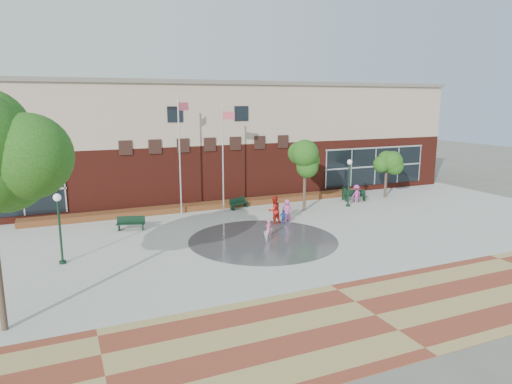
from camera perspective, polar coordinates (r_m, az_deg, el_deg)
name	(u,v)px	position (r m, az deg, el deg)	size (l,w,h in m)	color
ground	(288,257)	(23.32, 3.97, -8.07)	(120.00, 120.00, 0.00)	#666056
plaza_concrete	(256,235)	(26.75, 0.00, -5.46)	(46.00, 18.00, 0.01)	#A8A8A0
paver_band	(376,315)	(17.90, 14.72, -14.68)	(46.00, 6.00, 0.01)	brown
splash_pad	(263,240)	(25.88, 0.89, -6.05)	(8.40, 8.40, 0.01)	#383A3D
library_building	(191,139)	(38.46, -8.11, 6.64)	(44.40, 10.40, 9.20)	#5A1D14
flower_bed	(215,208)	(33.62, -5.19, -2.00)	(26.00, 1.20, 0.40)	maroon
flagpole_left	(180,150)	(31.21, -9.48, 5.22)	(0.88, 0.42, 8.06)	silver
flagpole_right	(223,154)	(31.53, -4.09, 4.79)	(0.88, 0.34, 7.43)	silver
lamp_left	(59,221)	(23.59, -23.39, -3.32)	(0.37, 0.37, 3.46)	black
lamp_right	(349,178)	(34.19, 11.56, 1.78)	(0.37, 0.37, 3.52)	black
bench_left	(131,226)	(28.77, -15.37, -4.11)	(1.74, 0.92, 0.84)	black
bench_mid	(239,205)	(33.19, -2.14, -1.67)	(1.64, 1.06, 0.80)	black
bench_right	(355,198)	(36.39, 12.28, -0.73)	(1.80, 0.94, 0.87)	black
trash_can	(345,194)	(36.81, 11.12, -0.20)	(0.60, 0.60, 0.98)	black
tree_mid	(305,159)	(32.18, 6.16, 4.09)	(3.02, 3.02, 5.09)	#3F2E24
tree_small_right	(387,162)	(38.11, 16.03, 3.67)	(2.35, 2.35, 4.02)	#3F2E24
water_jet_a	(266,243)	(25.40, 1.29, -6.40)	(0.32, 0.32, 0.62)	white
water_jet_b	(271,236)	(26.64, 1.88, -5.55)	(0.20, 0.20, 0.45)	white
child_splash	(268,229)	(26.29, 1.56, -4.60)	(0.38, 0.25, 1.03)	#ED6184
adult_red	(274,210)	(28.94, 2.29, -2.29)	(0.89, 0.69, 1.83)	#B21812
adult_pink	(287,210)	(29.80, 3.91, -2.29)	(0.71, 0.46, 1.45)	#C44C92
child_blue	(284,217)	(28.88, 3.49, -3.19)	(0.58, 0.24, 0.99)	#1B4DA1
person_bench	(356,194)	(35.70, 12.41, -0.25)	(0.93, 0.53, 1.43)	#C13C94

